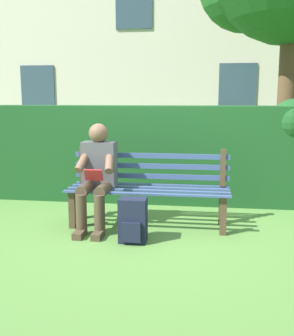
# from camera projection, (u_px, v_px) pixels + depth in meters

# --- Properties ---
(ground) EXTENTS (60.00, 60.00, 0.00)m
(ground) POSITION_uv_depth(u_px,v_px,m) (148.00, 226.00, 4.68)
(ground) COLOR #517F38
(park_bench) EXTENTS (1.84, 0.54, 0.88)m
(park_bench) POSITION_uv_depth(u_px,v_px,m) (149.00, 186.00, 4.69)
(park_bench) COLOR #4C3828
(park_bench) RESTS_ON ground
(person_seated) EXTENTS (0.44, 0.73, 1.17)m
(person_seated) POSITION_uv_depth(u_px,v_px,m) (97.00, 173.00, 4.55)
(person_seated) COLOR #4C4C51
(person_seated) RESTS_ON ground
(hedge_backdrop) EXTENTS (6.37, 0.74, 1.45)m
(hedge_backdrop) POSITION_uv_depth(u_px,v_px,m) (153.00, 151.00, 5.79)
(hedge_backdrop) COLOR #19471E
(hedge_backdrop) RESTS_ON ground
(building_facade) EXTENTS (10.19, 2.89, 6.01)m
(building_facade) POSITION_uv_depth(u_px,v_px,m) (143.00, 42.00, 11.38)
(building_facade) COLOR beige
(building_facade) RESTS_ON ground
(backpack) EXTENTS (0.28, 0.27, 0.46)m
(backpack) POSITION_uv_depth(u_px,v_px,m) (133.00, 221.00, 4.13)
(backpack) COLOR #191E33
(backpack) RESTS_ON ground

